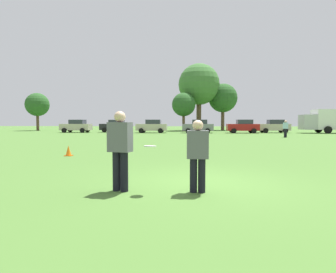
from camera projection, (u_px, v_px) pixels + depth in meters
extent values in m
plane|color=#47702D|center=(204.00, 183.00, 7.13)|extent=(173.69, 173.69, 0.00)
cylinder|color=black|center=(116.00, 171.00, 6.31)|extent=(0.17, 0.17, 0.88)
cylinder|color=black|center=(124.00, 172.00, 6.25)|extent=(0.17, 0.17, 0.88)
cube|color=#595960|center=(120.00, 137.00, 6.24)|extent=(0.55, 0.40, 0.65)
sphere|color=#D8AD8C|center=(120.00, 117.00, 6.22)|extent=(0.25, 0.25, 0.25)
cylinder|color=black|center=(202.00, 175.00, 6.16)|extent=(0.16, 0.16, 0.75)
cylinder|color=black|center=(193.00, 175.00, 6.18)|extent=(0.16, 0.16, 0.75)
cube|color=#595960|center=(198.00, 145.00, 6.13)|extent=(0.47, 0.28, 0.61)
sphere|color=#D8AD8C|center=(198.00, 125.00, 6.11)|extent=(0.23, 0.23, 0.23)
cylinder|color=white|center=(150.00, 146.00, 6.10)|extent=(0.27, 0.27, 0.04)
cube|color=#D8590C|center=(69.00, 156.00, 12.77)|extent=(0.32, 0.32, 0.03)
cone|color=orange|center=(68.00, 150.00, 12.76)|extent=(0.24, 0.24, 0.45)
cube|color=#B7AD99|center=(76.00, 127.00, 40.18)|extent=(4.22, 1.84, 0.90)
cube|color=#2D333D|center=(78.00, 122.00, 40.12)|extent=(2.02, 1.66, 0.64)
cylinder|color=black|center=(64.00, 130.00, 39.31)|extent=(0.66, 0.23, 0.66)
cylinder|color=black|center=(70.00, 130.00, 41.30)|extent=(0.66, 0.23, 0.66)
cylinder|color=black|center=(82.00, 130.00, 39.11)|extent=(0.66, 0.23, 0.66)
cylinder|color=black|center=(87.00, 130.00, 41.10)|extent=(0.66, 0.23, 0.66)
cube|color=black|center=(115.00, 127.00, 41.18)|extent=(4.22, 1.84, 0.90)
cube|color=#2D333D|center=(117.00, 122.00, 41.12)|extent=(2.02, 1.66, 0.64)
cylinder|color=black|center=(104.00, 130.00, 40.31)|extent=(0.66, 0.23, 0.66)
cylinder|color=black|center=(108.00, 130.00, 42.30)|extent=(0.66, 0.23, 0.66)
cylinder|color=black|center=(122.00, 130.00, 40.11)|extent=(0.66, 0.23, 0.66)
cylinder|color=black|center=(125.00, 130.00, 42.10)|extent=(0.66, 0.23, 0.66)
cube|color=#B7AD99|center=(152.00, 127.00, 39.07)|extent=(4.22, 1.84, 0.90)
cube|color=#2D333D|center=(153.00, 122.00, 39.02)|extent=(2.02, 1.66, 0.64)
cylinder|color=black|center=(141.00, 131.00, 38.20)|extent=(0.66, 0.23, 0.66)
cylinder|color=black|center=(144.00, 130.00, 40.19)|extent=(0.66, 0.23, 0.66)
cylinder|color=black|center=(160.00, 131.00, 38.00)|extent=(0.66, 0.23, 0.66)
cylinder|color=black|center=(162.00, 130.00, 39.99)|extent=(0.66, 0.23, 0.66)
cube|color=slate|center=(198.00, 127.00, 38.68)|extent=(4.22, 1.84, 0.90)
cube|color=#2D333D|center=(200.00, 122.00, 38.62)|extent=(2.02, 1.66, 0.64)
cylinder|color=black|center=(188.00, 131.00, 37.81)|extent=(0.66, 0.23, 0.66)
cylinder|color=black|center=(188.00, 130.00, 39.80)|extent=(0.66, 0.23, 0.66)
cylinder|color=black|center=(208.00, 131.00, 37.61)|extent=(0.66, 0.23, 0.66)
cylinder|color=black|center=(207.00, 130.00, 39.60)|extent=(0.66, 0.23, 0.66)
cube|color=maroon|center=(243.00, 127.00, 38.22)|extent=(4.22, 1.84, 0.90)
cube|color=#2D333D|center=(244.00, 122.00, 38.17)|extent=(2.02, 1.66, 0.64)
cylinder|color=black|center=(234.00, 131.00, 37.35)|extent=(0.66, 0.23, 0.66)
cylinder|color=black|center=(232.00, 130.00, 39.34)|extent=(0.66, 0.23, 0.66)
cylinder|color=black|center=(254.00, 131.00, 37.15)|extent=(0.66, 0.23, 0.66)
cylinder|color=black|center=(251.00, 130.00, 39.14)|extent=(0.66, 0.23, 0.66)
cube|color=#B7AD99|center=(274.00, 127.00, 39.20)|extent=(4.22, 1.84, 0.90)
cube|color=#2D333D|center=(275.00, 122.00, 39.15)|extent=(2.02, 1.66, 0.64)
cylinder|color=black|center=(266.00, 131.00, 38.33)|extent=(0.66, 0.23, 0.66)
cylinder|color=black|center=(262.00, 130.00, 40.32)|extent=(0.66, 0.23, 0.66)
cylinder|color=black|center=(286.00, 131.00, 38.14)|extent=(0.66, 0.23, 0.66)
cylinder|color=black|center=(281.00, 130.00, 40.12)|extent=(0.66, 0.23, 0.66)
cube|color=#B2B2B7|center=(308.00, 122.00, 38.14)|extent=(1.82, 2.32, 2.00)
cylinder|color=black|center=(328.00, 130.00, 36.68)|extent=(0.96, 0.29, 0.96)
cylinder|color=black|center=(318.00, 129.00, 39.41)|extent=(0.96, 0.29, 0.96)
cylinder|color=black|center=(285.00, 133.00, 27.61)|extent=(0.16, 0.16, 0.85)
cylinder|color=black|center=(286.00, 133.00, 27.70)|extent=(0.16, 0.16, 0.85)
cube|color=#9EC6E5|center=(286.00, 126.00, 27.62)|extent=(0.53, 0.48, 0.60)
sphere|color=#D8AD8C|center=(286.00, 121.00, 27.59)|extent=(0.23, 0.23, 0.23)
cylinder|color=brown|center=(38.00, 122.00, 48.95)|extent=(0.47, 0.47, 2.80)
sphere|color=#285623|center=(37.00, 105.00, 48.79)|extent=(3.99, 3.99, 3.99)
cylinder|color=brown|center=(184.00, 123.00, 46.54)|extent=(0.45, 0.45, 2.71)
sphere|color=#285623|center=(184.00, 105.00, 46.38)|extent=(3.88, 3.88, 3.88)
cylinder|color=brown|center=(199.00, 116.00, 49.70)|extent=(0.84, 0.84, 5.02)
sphere|color=#3D7033|center=(199.00, 84.00, 49.40)|extent=(7.18, 7.18, 7.18)
cylinder|color=brown|center=(223.00, 120.00, 50.74)|extent=(0.60, 0.60, 3.59)
sphere|color=#285623|center=(223.00, 98.00, 50.53)|extent=(5.13, 5.13, 5.13)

